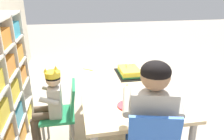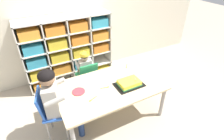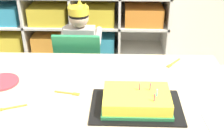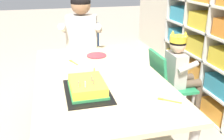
% 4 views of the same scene
% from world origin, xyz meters
% --- Properties ---
extents(ground, '(16.00, 16.00, 0.00)m').
position_xyz_m(ground, '(0.00, 0.00, 0.00)').
color(ground, tan).
extents(classroom_back_wall, '(5.99, 0.10, 2.73)m').
position_xyz_m(classroom_back_wall, '(0.00, 1.48, 1.36)').
color(classroom_back_wall, beige).
rests_on(classroom_back_wall, ground).
extents(storage_cubby_shelf, '(1.61, 0.40, 1.28)m').
position_xyz_m(storage_cubby_shelf, '(-0.25, 1.22, 0.64)').
color(storage_cubby_shelf, silver).
rests_on(storage_cubby_shelf, ground).
extents(activity_table, '(1.51, 0.89, 0.58)m').
position_xyz_m(activity_table, '(0.00, 0.00, 0.52)').
color(activity_table, '#D1B789').
rests_on(activity_table, ground).
extents(classroom_chair_blue, '(0.34, 0.34, 0.67)m').
position_xyz_m(classroom_chair_blue, '(-0.11, 0.62, 0.40)').
color(classroom_chair_blue, '#238451').
rests_on(classroom_chair_blue, ground).
extents(child_with_crown, '(0.30, 0.31, 0.84)m').
position_xyz_m(child_with_crown, '(-0.11, 0.73, 0.52)').
color(child_with_crown, '#B2ADA3').
rests_on(child_with_crown, ground).
extents(classroom_chair_adult_side, '(0.38, 0.41, 0.79)m').
position_xyz_m(classroom_chair_adult_side, '(-0.85, 0.01, 0.49)').
color(classroom_chair_adult_side, blue).
rests_on(classroom_chair_adult_side, ground).
extents(adult_helper_seated, '(0.47, 0.45, 1.08)m').
position_xyz_m(adult_helper_seated, '(-0.74, -0.02, 0.68)').
color(adult_helper_seated, '#B2ADA3').
rests_on(adult_helper_seated, ground).
extents(birthday_cake_on_tray, '(0.41, 0.28, 0.11)m').
position_xyz_m(birthday_cake_on_tray, '(0.25, -0.12, 0.61)').
color(birthday_cake_on_tray, black).
rests_on(birthday_cake_on_tray, activity_table).
extents(paper_plate_stack, '(0.18, 0.18, 0.01)m').
position_xyz_m(paper_plate_stack, '(-0.44, 0.08, 0.58)').
color(paper_plate_stack, '#DB333D').
rests_on(paper_plate_stack, activity_table).
extents(paper_napkin_square, '(0.14, 0.14, 0.00)m').
position_xyz_m(paper_napkin_square, '(0.61, -0.21, 0.58)').
color(paper_napkin_square, white).
rests_on(paper_napkin_square, activity_table).
extents(fork_near_child_seat, '(0.13, 0.04, 0.00)m').
position_xyz_m(fork_near_child_seat, '(-0.07, -0.01, 0.58)').
color(fork_near_child_seat, orange).
rests_on(fork_near_child_seat, activity_table).
extents(fork_by_napkin, '(0.14, 0.07, 0.00)m').
position_xyz_m(fork_by_napkin, '(-0.33, -0.15, 0.58)').
color(fork_by_napkin, orange).
rests_on(fork_by_napkin, activity_table).
extents(fork_scattered_mid_table, '(0.10, 0.12, 0.00)m').
position_xyz_m(fork_scattered_mid_table, '(0.49, 0.33, 0.58)').
color(fork_scattered_mid_table, orange).
rests_on(fork_scattered_mid_table, activity_table).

